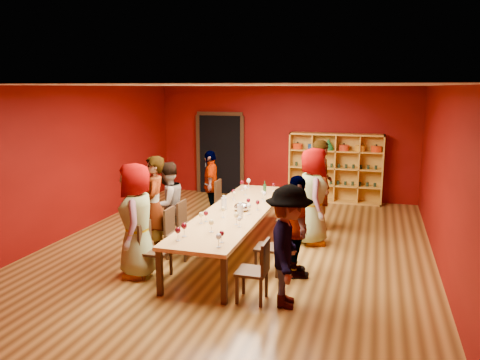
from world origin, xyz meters
name	(u,v)px	position (x,y,z in m)	size (l,w,h in m)	color
room_shell	(236,170)	(0.00, 0.00, 1.50)	(7.10, 9.10, 3.04)	brown
tasting_table	(236,213)	(0.00, 0.00, 0.70)	(1.10, 4.50, 0.75)	tan
doorway	(221,154)	(-1.80, 4.43, 1.12)	(1.40, 0.17, 2.30)	black
shelving_unit	(335,165)	(1.40, 4.32, 0.98)	(2.40, 0.40, 1.80)	gold
chair_person_left_0	(151,247)	(-0.91, -1.59, 0.50)	(0.42, 0.42, 0.89)	black
person_left_0	(136,220)	(-1.15, -1.59, 0.91)	(0.89, 0.49, 1.83)	pink
chair_person_left_1	(175,230)	(-0.91, -0.68, 0.50)	(0.42, 0.42, 0.89)	black
person_left_1	(154,207)	(-1.31, -0.68, 0.90)	(0.66, 0.48, 1.80)	pink
chair_person_left_2	(187,222)	(-0.91, -0.14, 0.50)	(0.42, 0.42, 0.89)	black
person_left_2	(167,204)	(-1.30, -0.14, 0.80)	(0.78, 0.43, 1.61)	#5A83BA
chair_person_left_4	(223,197)	(-0.91, 1.93, 0.50)	(0.42, 0.42, 0.89)	black
person_left_4	(211,184)	(-1.19, 1.93, 0.78)	(0.92, 0.42, 1.56)	#5984B8
chair_person_right_0	(258,268)	(0.91, -1.95, 0.50)	(0.42, 0.42, 0.89)	black
person_right_0	(288,247)	(1.34, -1.95, 0.85)	(1.10, 0.45, 1.70)	#121B34
chair_person_right_1	(274,244)	(0.91, -0.91, 0.50)	(0.42, 0.42, 0.89)	black
person_right_1	(296,227)	(1.27, -0.91, 0.82)	(0.96, 0.44, 1.64)	#4A4A4E
chair_person_right_3	(292,217)	(0.91, 0.77, 0.50)	(0.42, 0.42, 0.89)	black
person_right_3	(313,196)	(1.30, 0.77, 0.93)	(0.91, 0.50, 1.86)	#141A37
chair_person_right_4	(301,204)	(0.91, 1.81, 0.50)	(0.42, 0.42, 0.89)	black
person_right_4	(321,185)	(1.33, 1.81, 0.95)	(0.69, 0.51, 1.90)	#C18190
wine_glass_0	(239,219)	(0.35, -0.96, 0.88)	(0.07, 0.07, 0.18)	silver
wine_glass_1	(236,216)	(0.27, -0.86, 0.90)	(0.09, 0.09, 0.21)	silver
wine_glass_2	(222,234)	(0.33, -1.78, 0.88)	(0.07, 0.07, 0.18)	silver
wine_glass_3	(178,231)	(-0.32, -1.88, 0.90)	(0.08, 0.08, 0.21)	silver
wine_glass_4	(223,209)	(-0.08, -0.51, 0.90)	(0.08, 0.08, 0.20)	silver
wine_glass_5	(262,193)	(0.26, 0.96, 0.89)	(0.08, 0.08, 0.19)	silver
wine_glass_6	(249,181)	(-0.30, 1.96, 0.91)	(0.09, 0.09, 0.22)	silver
wine_glass_7	(258,203)	(0.37, 0.15, 0.89)	(0.08, 0.08, 0.19)	silver
wine_glass_8	(233,192)	(-0.33, 0.90, 0.88)	(0.07, 0.07, 0.18)	silver
wine_glass_9	(274,185)	(0.30, 1.82, 0.88)	(0.07, 0.07, 0.18)	silver
wine_glass_10	(206,214)	(-0.27, -0.83, 0.89)	(0.08, 0.08, 0.19)	silver
wine_glass_11	(201,215)	(-0.31, -0.95, 0.89)	(0.08, 0.08, 0.20)	silver
wine_glass_12	(249,206)	(0.29, -0.18, 0.90)	(0.08, 0.08, 0.20)	silver
wine_glass_13	(248,201)	(0.17, 0.25, 0.89)	(0.08, 0.08, 0.19)	silver
wine_glass_14	(211,223)	(0.01, -1.35, 0.90)	(0.08, 0.08, 0.21)	silver
wine_glass_15	(219,237)	(0.35, -1.98, 0.90)	(0.08, 0.08, 0.21)	silver
wine_glass_16	(242,183)	(-0.38, 1.69, 0.91)	(0.09, 0.09, 0.22)	silver
wine_glass_17	(234,194)	(-0.27, 0.77, 0.88)	(0.07, 0.07, 0.18)	silver
wine_glass_18	(184,226)	(-0.31, -1.67, 0.91)	(0.09, 0.09, 0.22)	silver
wine_glass_19	(245,188)	(-0.18, 1.26, 0.90)	(0.08, 0.08, 0.20)	silver
wine_glass_20	(264,194)	(0.33, 0.82, 0.90)	(0.08, 0.08, 0.20)	silver
spittoon_bowl	(242,207)	(0.10, 0.03, 0.82)	(0.29, 0.29, 0.16)	#B9BBC0
carafe_a	(224,203)	(-0.23, 0.00, 0.87)	(0.12, 0.12, 0.27)	silver
carafe_b	(240,211)	(0.21, -0.44, 0.87)	(0.13, 0.13, 0.28)	silver
wine_bottle	(265,189)	(0.18, 1.51, 0.85)	(0.08, 0.08, 0.28)	#14381C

